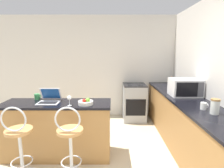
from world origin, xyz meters
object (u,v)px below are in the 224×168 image
stove_range (134,102)px  laptop (49,99)px  pepper_mill (171,82)px  storage_jar (215,106)px  microwave (185,87)px  mug_white (204,106)px  wine_glass_short (69,98)px  bar_stool_near (19,145)px  fruit_bowl (86,102)px  bar_stool_far (70,145)px  mug_green (37,97)px

stove_range → laptop: bearing=-135.2°
stove_range → pepper_mill: size_ratio=3.86×
stove_range → storage_jar: 2.29m
microwave → mug_white: size_ratio=5.24×
storage_jar → wine_glass_short: bearing=169.9°
stove_range → bar_stool_near: bearing=-129.8°
stove_range → pepper_mill: bearing=-17.8°
laptop → storage_jar: bearing=-13.2°
bar_stool_near → mug_white: bar_stool_near is taller
mug_white → storage_jar: (0.05, -0.18, 0.05)m
mug_white → fruit_bowl: bearing=172.3°
microwave → fruit_bowl: bearing=-162.2°
pepper_mill → fruit_bowl: pepper_mill is taller
wine_glass_short → pepper_mill: pepper_mill is taller
microwave → bar_stool_near: bearing=-158.5°
pepper_mill → laptop: bearing=-151.6°
microwave → stove_range: bearing=124.3°
laptop → storage_jar: size_ratio=1.62×
laptop → fruit_bowl: 0.62m
laptop → mug_white: 2.29m
stove_range → fruit_bowl: fruit_bowl is taller
bar_stool_far → mug_green: bar_stool_far is taller
storage_jar → laptop: bearing=166.8°
microwave → pepper_mill: (0.05, 0.86, -0.04)m
microwave → mug_green: microwave is taller
mug_green → storage_jar: size_ratio=0.52×
laptop → pepper_mill: bearing=28.4°
mug_white → pepper_mill: size_ratio=0.42×
mug_white → storage_jar: size_ratio=0.50×
wine_glass_short → mug_green: bearing=150.4°
mug_green → fruit_bowl: fruit_bowl is taller
mug_white → pepper_mill: 1.65m
bar_stool_near → fruit_bowl: size_ratio=4.53×
pepper_mill → mug_white: bearing=-93.5°
bar_stool_far → wine_glass_short: (-0.08, 0.39, 0.53)m
laptop → storage_jar: (2.31, -0.54, 0.04)m
laptop → fruit_bowl: size_ratio=1.41×
microwave → mug_white: bearing=-94.1°
pepper_mill → fruit_bowl: bearing=-141.3°
bar_stool_far → mug_white: 1.89m
stove_range → pepper_mill: (0.81, -0.26, 0.56)m
bar_stool_near → storage_jar: 2.58m
bar_stool_near → stove_range: size_ratio=1.14×
stove_range → microwave: bearing=-55.7°
stove_range → mug_white: 2.09m
mug_white → wine_glass_short: wine_glass_short is taller
laptop → storage_jar: laptop is taller
microwave → mug_green: size_ratio=5.01×
bar_stool_far → laptop: bearing=127.7°
fruit_bowl → storage_jar: bearing=-13.4°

